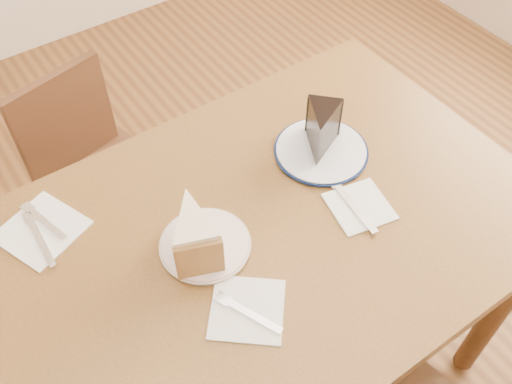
% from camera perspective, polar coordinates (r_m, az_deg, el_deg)
% --- Properties ---
extents(ground, '(4.00, 4.00, 0.00)m').
position_cam_1_polar(ground, '(1.86, 0.50, -17.31)').
color(ground, '#432711').
rests_on(ground, ground).
extents(table, '(1.20, 0.80, 0.75)m').
position_cam_1_polar(table, '(1.29, 0.70, -6.14)').
color(table, '#4A2F14').
rests_on(table, ground).
extents(chair_far, '(0.43, 0.43, 0.73)m').
position_cam_1_polar(chair_far, '(1.81, -15.34, 1.50)').
color(chair_far, '#331B0F').
rests_on(chair_far, ground).
extents(plate_cream, '(0.18, 0.18, 0.01)m').
position_cam_1_polar(plate_cream, '(1.18, -5.10, -5.30)').
color(plate_cream, silver).
rests_on(plate_cream, table).
extents(plate_navy, '(0.21, 0.21, 0.01)m').
position_cam_1_polar(plate_navy, '(1.35, 6.52, 4.10)').
color(plate_navy, white).
rests_on(plate_navy, table).
extents(carrot_cake, '(0.13, 0.15, 0.09)m').
position_cam_1_polar(carrot_cake, '(1.13, -6.25, -3.95)').
color(carrot_cake, beige).
rests_on(carrot_cake, plate_cream).
extents(chocolate_cake, '(0.14, 0.13, 0.10)m').
position_cam_1_polar(chocolate_cake, '(1.31, 6.50, 5.84)').
color(chocolate_cake, black).
rests_on(chocolate_cake, plate_navy).
extents(napkin_cream, '(0.19, 0.19, 0.00)m').
position_cam_1_polar(napkin_cream, '(1.10, -0.89, -11.63)').
color(napkin_cream, white).
rests_on(napkin_cream, table).
extents(napkin_navy, '(0.15, 0.15, 0.00)m').
position_cam_1_polar(napkin_navy, '(1.26, 10.31, -1.43)').
color(napkin_navy, white).
rests_on(napkin_navy, table).
extents(napkin_spare, '(0.20, 0.20, 0.00)m').
position_cam_1_polar(napkin_spare, '(1.28, -20.64, -3.57)').
color(napkin_spare, white).
rests_on(napkin_spare, table).
extents(fork_cream, '(0.07, 0.13, 0.00)m').
position_cam_1_polar(fork_cream, '(1.09, -0.69, -12.06)').
color(fork_cream, silver).
rests_on(fork_cream, napkin_cream).
extents(knife_navy, '(0.04, 0.17, 0.00)m').
position_cam_1_polar(knife_navy, '(1.25, 9.63, -1.28)').
color(knife_navy, silver).
rests_on(knife_navy, napkin_navy).
extents(fork_spare, '(0.05, 0.14, 0.00)m').
position_cam_1_polar(fork_spare, '(1.29, -20.42, -2.79)').
color(fork_spare, silver).
rests_on(fork_spare, napkin_spare).
extents(knife_spare, '(0.02, 0.16, 0.00)m').
position_cam_1_polar(knife_spare, '(1.26, -20.80, -4.43)').
color(knife_spare, silver).
rests_on(knife_spare, napkin_spare).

